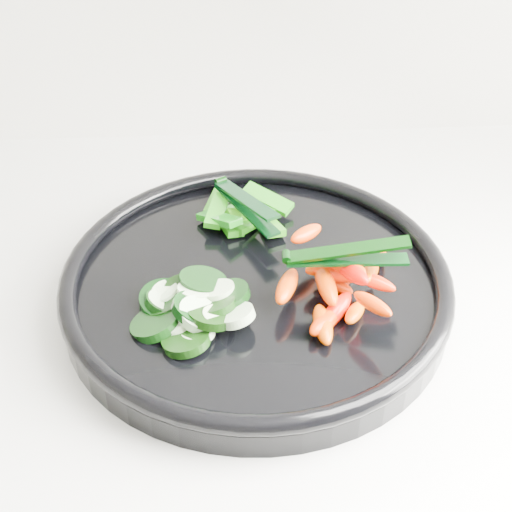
{
  "coord_description": "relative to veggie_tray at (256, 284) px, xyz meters",
  "views": [
    {
      "loc": [
        0.31,
        1.14,
        1.4
      ],
      "look_at": [
        0.34,
        1.66,
        0.99
      ],
      "focal_mm": 50.0,
      "sensor_mm": 36.0,
      "label": 1
    }
  ],
  "objects": [
    {
      "name": "pepper_pile",
      "position": [
        -0.01,
        0.1,
        0.01
      ],
      "size": [
        0.11,
        0.11,
        0.04
      ],
      "color": "#246809",
      "rests_on": "veggie_tray"
    },
    {
      "name": "veggie_tray",
      "position": [
        0.0,
        0.0,
        0.0
      ],
      "size": [
        0.49,
        0.49,
        0.04
      ],
      "color": "black",
      "rests_on": "counter"
    },
    {
      "name": "carrot_pile",
      "position": [
        0.07,
        -0.03,
        0.02
      ],
      "size": [
        0.12,
        0.15,
        0.05
      ],
      "color": "#FF1A00",
      "rests_on": "veggie_tray"
    },
    {
      "name": "tong_pepper",
      "position": [
        -0.01,
        0.1,
        0.03
      ],
      "size": [
        0.07,
        0.11,
        0.02
      ],
      "color": "black",
      "rests_on": "pepper_pile"
    },
    {
      "name": "cucumber_pile",
      "position": [
        -0.06,
        -0.04,
        0.01
      ],
      "size": [
        0.12,
        0.12,
        0.04
      ],
      "color": "black",
      "rests_on": "veggie_tray"
    },
    {
      "name": "tong_carrot",
      "position": [
        0.08,
        -0.03,
        0.05
      ],
      "size": [
        0.11,
        0.02,
        0.02
      ],
      "color": "black",
      "rests_on": "carrot_pile"
    }
  ]
}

